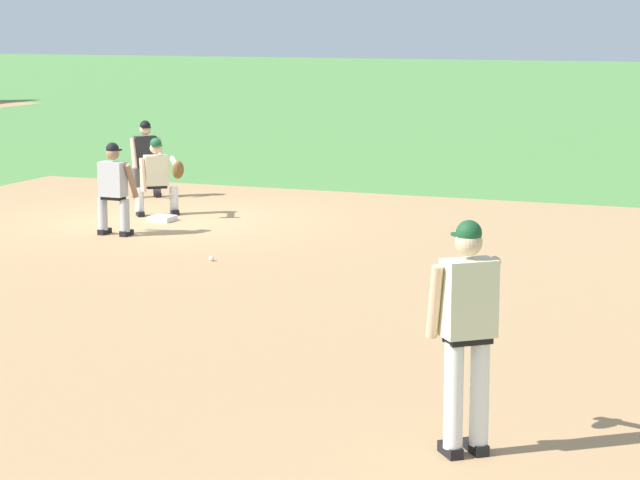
{
  "coord_description": "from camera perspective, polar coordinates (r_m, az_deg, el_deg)",
  "views": [
    {
      "loc": [
        -18.18,
        -10.02,
        3.37
      ],
      "look_at": [
        -6.4,
        -5.37,
        1.1
      ],
      "focal_mm": 70.0,
      "sensor_mm": 36.0,
      "label": 1
    }
  ],
  "objects": [
    {
      "name": "umpire",
      "position": [
        23.76,
        -7.96,
        3.84
      ],
      "size": [
        0.66,
        0.68,
        1.46
      ],
      "color": "black",
      "rests_on": "ground"
    },
    {
      "name": "ground_plane",
      "position": [
        21.03,
        -7.22,
        0.86
      ],
      "size": [
        160.0,
        160.0,
        0.0
      ],
      "primitive_type": "plane",
      "color": "#518942"
    },
    {
      "name": "pitcher",
      "position": [
        9.65,
        6.77,
        -3.77
      ],
      "size": [
        0.85,
        0.57,
        1.86
      ],
      "color": "black",
      "rests_on": "ground"
    },
    {
      "name": "baseball",
      "position": [
        17.5,
        -4.99,
        -0.85
      ],
      "size": [
        0.07,
        0.07,
        0.07
      ],
      "primitive_type": "sphere",
      "color": "white",
      "rests_on": "ground"
    },
    {
      "name": "first_base_bag",
      "position": [
        21.02,
        -7.23,
        0.98
      ],
      "size": [
        0.38,
        0.38,
        0.09
      ],
      "primitive_type": "cube",
      "color": "white",
      "rests_on": "ground"
    },
    {
      "name": "baserunner",
      "position": [
        19.65,
        -9.42,
        2.49
      ],
      "size": [
        0.44,
        0.6,
        1.46
      ],
      "color": "black",
      "rests_on": "ground"
    },
    {
      "name": "first_baseman",
      "position": [
        21.51,
        -7.41,
        3.03
      ],
      "size": [
        0.77,
        1.07,
        1.34
      ],
      "color": "black",
      "rests_on": "ground"
    },
    {
      "name": "infield_dirt_patch",
      "position": [
        15.31,
        -2.83,
        -2.55
      ],
      "size": [
        18.0,
        18.0,
        0.01
      ],
      "primitive_type": "cube",
      "color": "tan",
      "rests_on": "ground"
    }
  ]
}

